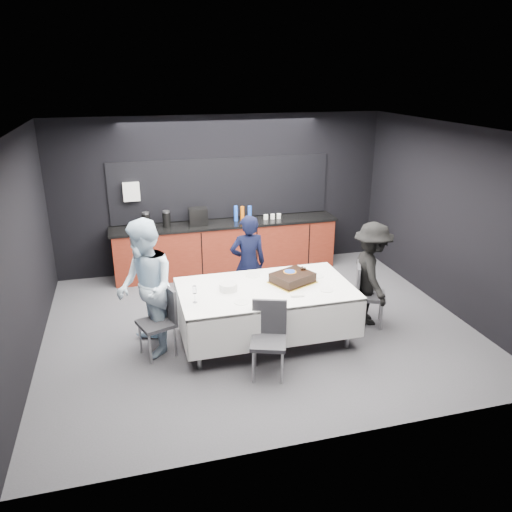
{
  "coord_description": "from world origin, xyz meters",
  "views": [
    {
      "loc": [
        -1.71,
        -6.27,
        3.51
      ],
      "look_at": [
        0.0,
        0.1,
        1.05
      ],
      "focal_mm": 35.0,
      "sensor_mm": 36.0,
      "label": 1
    }
  ],
  "objects_px": {
    "plate_stack": "(228,287)",
    "cake_assembly": "(293,278)",
    "person_center": "(248,264)",
    "chair_left": "(162,316)",
    "person_left": "(145,289)",
    "person_right": "(371,274)",
    "champagne_flute": "(195,291)",
    "party_table": "(266,297)",
    "chair_right": "(365,290)",
    "chair_near": "(269,333)"
  },
  "relations": [
    {
      "from": "chair_left",
      "to": "chair_right",
      "type": "bearing_deg",
      "value": 1.34
    },
    {
      "from": "chair_left",
      "to": "chair_right",
      "type": "relative_size",
      "value": 1.0
    },
    {
      "from": "plate_stack",
      "to": "person_center",
      "type": "height_order",
      "value": "person_center"
    },
    {
      "from": "cake_assembly",
      "to": "person_left",
      "type": "relative_size",
      "value": 0.38
    },
    {
      "from": "champagne_flute",
      "to": "person_center",
      "type": "xyz_separation_m",
      "value": [
        0.98,
        1.17,
        -0.18
      ]
    },
    {
      "from": "chair_left",
      "to": "cake_assembly",
      "type": "bearing_deg",
      "value": 1.98
    },
    {
      "from": "person_center",
      "to": "plate_stack",
      "type": "bearing_deg",
      "value": 61.74
    },
    {
      "from": "person_left",
      "to": "chair_right",
      "type": "bearing_deg",
      "value": 79.67
    },
    {
      "from": "chair_left",
      "to": "person_right",
      "type": "relative_size",
      "value": 0.61
    },
    {
      "from": "plate_stack",
      "to": "champagne_flute",
      "type": "xyz_separation_m",
      "value": [
        -0.48,
        -0.25,
        0.11
      ]
    },
    {
      "from": "chair_near",
      "to": "party_table",
      "type": "bearing_deg",
      "value": 76.78
    },
    {
      "from": "chair_right",
      "to": "person_left",
      "type": "height_order",
      "value": "person_left"
    },
    {
      "from": "cake_assembly",
      "to": "person_center",
      "type": "height_order",
      "value": "person_center"
    },
    {
      "from": "chair_near",
      "to": "person_left",
      "type": "height_order",
      "value": "person_left"
    },
    {
      "from": "cake_assembly",
      "to": "person_right",
      "type": "relative_size",
      "value": 0.45
    },
    {
      "from": "chair_left",
      "to": "chair_near",
      "type": "distance_m",
      "value": 1.44
    },
    {
      "from": "cake_assembly",
      "to": "person_right",
      "type": "distance_m",
      "value": 1.22
    },
    {
      "from": "party_table",
      "to": "chair_left",
      "type": "height_order",
      "value": "chair_left"
    },
    {
      "from": "chair_right",
      "to": "plate_stack",
      "type": "bearing_deg",
      "value": -179.19
    },
    {
      "from": "chair_right",
      "to": "chair_near",
      "type": "distance_m",
      "value": 1.9
    },
    {
      "from": "plate_stack",
      "to": "champagne_flute",
      "type": "distance_m",
      "value": 0.55
    },
    {
      "from": "party_table",
      "to": "person_right",
      "type": "relative_size",
      "value": 1.52
    },
    {
      "from": "champagne_flute",
      "to": "person_center",
      "type": "relative_size",
      "value": 0.15
    },
    {
      "from": "party_table",
      "to": "chair_near",
      "type": "height_order",
      "value": "chair_near"
    },
    {
      "from": "party_table",
      "to": "person_left",
      "type": "bearing_deg",
      "value": 176.53
    },
    {
      "from": "party_table",
      "to": "chair_right",
      "type": "bearing_deg",
      "value": 2.62
    },
    {
      "from": "chair_left",
      "to": "person_left",
      "type": "distance_m",
      "value": 0.42
    },
    {
      "from": "chair_right",
      "to": "champagne_flute",
      "type": "bearing_deg",
      "value": -173.59
    },
    {
      "from": "plate_stack",
      "to": "person_center",
      "type": "relative_size",
      "value": 0.16
    },
    {
      "from": "plate_stack",
      "to": "person_right",
      "type": "xyz_separation_m",
      "value": [
        2.11,
        0.06,
        -0.07
      ]
    },
    {
      "from": "person_left",
      "to": "champagne_flute",
      "type": "bearing_deg",
      "value": 52.48
    },
    {
      "from": "person_center",
      "to": "person_right",
      "type": "height_order",
      "value": "person_center"
    },
    {
      "from": "cake_assembly",
      "to": "person_left",
      "type": "xyz_separation_m",
      "value": [
        -1.97,
        0.03,
        0.05
      ]
    },
    {
      "from": "person_center",
      "to": "person_left",
      "type": "xyz_separation_m",
      "value": [
        -1.56,
        -0.86,
        0.14
      ]
    },
    {
      "from": "chair_right",
      "to": "person_left",
      "type": "xyz_separation_m",
      "value": [
        -3.08,
        0.03,
        0.37
      ]
    },
    {
      "from": "cake_assembly",
      "to": "chair_left",
      "type": "height_order",
      "value": "cake_assembly"
    },
    {
      "from": "champagne_flute",
      "to": "chair_left",
      "type": "relative_size",
      "value": 0.24
    },
    {
      "from": "chair_near",
      "to": "person_left",
      "type": "distance_m",
      "value": 1.68
    },
    {
      "from": "champagne_flute",
      "to": "chair_right",
      "type": "xyz_separation_m",
      "value": [
        2.5,
        0.28,
        -0.4
      ]
    },
    {
      "from": "chair_near",
      "to": "plate_stack",
      "type": "bearing_deg",
      "value": 111.28
    },
    {
      "from": "plate_stack",
      "to": "cake_assembly",
      "type": "bearing_deg",
      "value": 1.42
    },
    {
      "from": "plate_stack",
      "to": "chair_left",
      "type": "distance_m",
      "value": 0.94
    },
    {
      "from": "party_table",
      "to": "person_left",
      "type": "xyz_separation_m",
      "value": [
        -1.57,
        0.1,
        0.26
      ]
    },
    {
      "from": "cake_assembly",
      "to": "chair_right",
      "type": "distance_m",
      "value": 1.16
    },
    {
      "from": "cake_assembly",
      "to": "chair_near",
      "type": "xyz_separation_m",
      "value": [
        -0.58,
        -0.84,
        -0.31
      ]
    },
    {
      "from": "person_left",
      "to": "chair_near",
      "type": "bearing_deg",
      "value": 47.88
    },
    {
      "from": "chair_right",
      "to": "person_right",
      "type": "xyz_separation_m",
      "value": [
        0.09,
        0.04,
        0.23
      ]
    },
    {
      "from": "cake_assembly",
      "to": "plate_stack",
      "type": "distance_m",
      "value": 0.9
    },
    {
      "from": "person_left",
      "to": "person_right",
      "type": "bearing_deg",
      "value": 80.33
    },
    {
      "from": "party_table",
      "to": "cake_assembly",
      "type": "distance_m",
      "value": 0.45
    }
  ]
}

